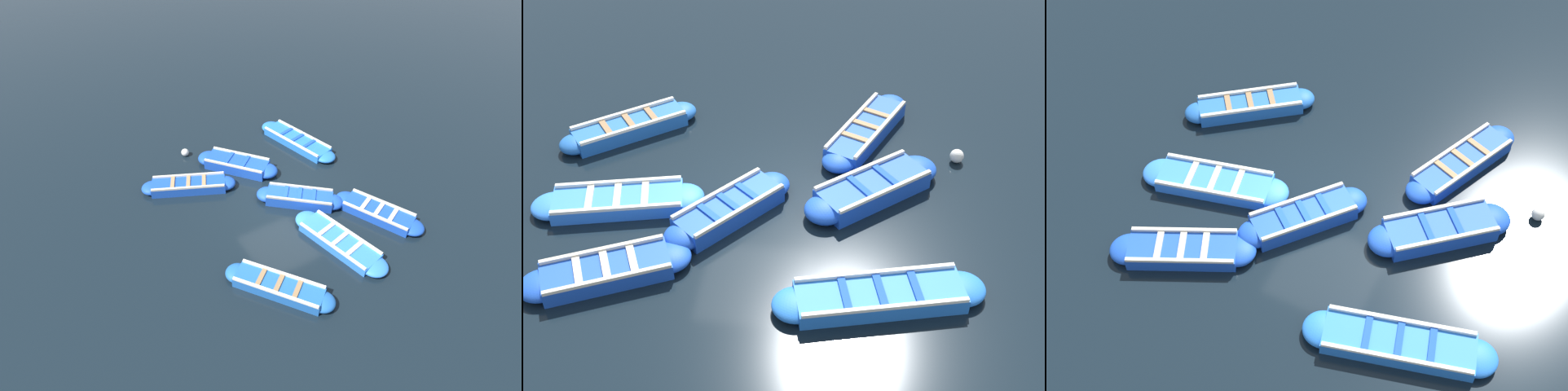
% 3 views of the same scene
% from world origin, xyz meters
% --- Properties ---
extents(ground_plane, '(120.00, 120.00, 0.00)m').
position_xyz_m(ground_plane, '(0.00, 0.00, 0.00)').
color(ground_plane, black).
extents(boat_centre, '(1.64, 3.64, 0.35)m').
position_xyz_m(boat_centre, '(0.50, -2.72, 0.15)').
color(boat_centre, blue).
rests_on(boat_centre, ground).
extents(boat_bow_out, '(2.61, 3.09, 0.41)m').
position_xyz_m(boat_bow_out, '(-2.11, -3.23, 0.18)').
color(boat_bow_out, '#1E59AD').
rests_on(boat_bow_out, ground).
extents(boat_tucked, '(3.45, 2.09, 0.41)m').
position_xyz_m(boat_tucked, '(-2.60, 2.26, 0.18)').
color(boat_tucked, '#1947B7').
rests_on(boat_tucked, ground).
extents(boat_inner_gap, '(2.09, 3.23, 0.38)m').
position_xyz_m(boat_inner_gap, '(2.48, -2.34, 0.16)').
color(boat_inner_gap, '#1947B7').
rests_on(boat_inner_gap, ground).
extents(boat_outer_left, '(1.78, 3.98, 0.38)m').
position_xyz_m(boat_outer_left, '(2.50, 2.69, 0.16)').
color(boat_outer_left, blue).
rests_on(boat_outer_left, ground).
extents(boat_alongside, '(2.86, 2.57, 0.45)m').
position_xyz_m(boat_alongside, '(0.53, -0.39, 0.20)').
color(boat_alongside, '#1947B7').
rests_on(boat_alongside, ground).
extents(boat_far_corner, '(2.79, 3.07, 0.47)m').
position_xyz_m(boat_far_corner, '(-0.48, 2.47, 0.20)').
color(boat_far_corner, '#1947B7').
rests_on(boat_far_corner, ground).
extents(buoy_orange_near, '(0.31, 0.31, 0.31)m').
position_xyz_m(buoy_orange_near, '(-1.92, 4.30, 0.15)').
color(buoy_orange_near, silver).
rests_on(buoy_orange_near, ground).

